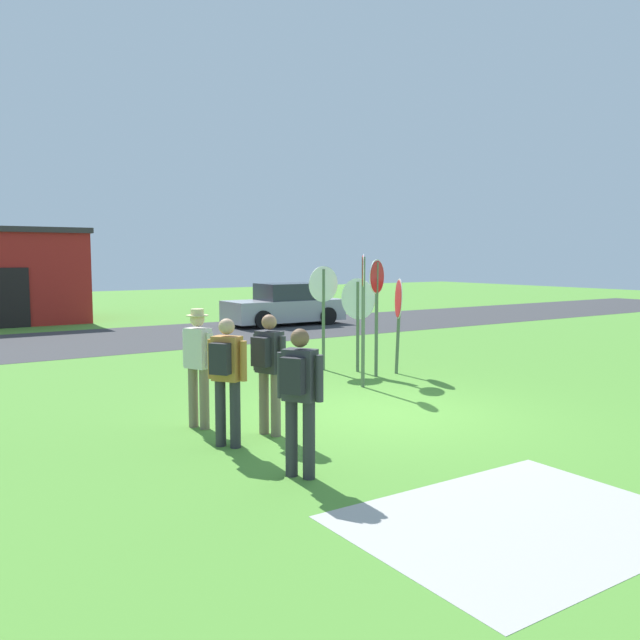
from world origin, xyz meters
The scene contains 14 objects.
ground_plane centered at (0.00, 0.00, 0.00)m, with size 80.00×80.00×0.00m, color #518E33.
street_asphalt centered at (0.00, 11.74, 0.00)m, with size 60.00×6.40×0.01m, color #38383A.
concrete_path centered at (-1.64, -4.06, 0.00)m, with size 3.20×2.40×0.01m, color #ADAAA3.
building_background centered at (-2.79, 19.36, 1.77)m, with size 5.63×5.00×3.53m.
parked_car_on_street centered at (5.68, 12.67, 0.69)m, with size 4.32×2.06×1.51m.
stop_sign_leaning_right centered at (1.96, 3.29, 1.38)m, with size 0.28×0.85×2.02m.
stop_sign_far_back centered at (2.53, 2.63, 1.38)m, with size 0.47×0.75×2.02m.
stop_sign_low_front centered at (1.47, 3.89, 1.56)m, with size 0.78×0.07×2.28m.
stop_sign_leaning_left centered at (1.02, 1.87, 1.67)m, with size 0.39×0.50×2.53m.
stop_sign_center_cluster centered at (1.93, 2.61, 1.65)m, with size 0.64×0.34×2.43m.
person_holding_notes centered at (-2.72, -1.86, 0.98)m, with size 0.46×0.50×1.69m.
person_in_dark_shirt centered at (-2.13, -0.11, 0.98)m, with size 0.43×0.54×1.69m.
person_near_signs centered at (-2.87, -0.32, 0.98)m, with size 0.46×0.49×1.69m.
person_with_sunhat centered at (-2.79, 0.79, 0.98)m, with size 0.34×0.53×1.74m.
Camera 1 is at (-6.51, -7.99, 2.48)m, focal length 36.96 mm.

